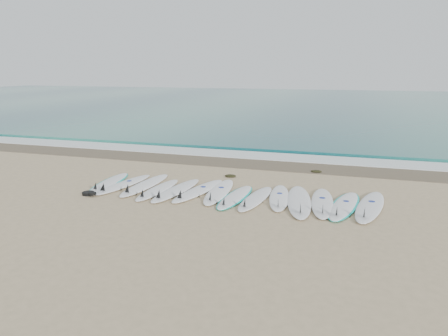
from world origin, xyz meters
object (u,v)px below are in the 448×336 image
(surfboard_13, at_px, (370,207))
(leash_coil, at_px, (89,193))
(surfboard_0, at_px, (109,183))
(surfboard_7, at_px, (235,197))

(surfboard_13, relative_size, leash_coil, 6.16)
(surfboard_0, bearing_deg, surfboard_13, -8.13)
(surfboard_7, height_order, surfboard_13, surfboard_13)
(surfboard_0, distance_m, surfboard_7, 3.95)
(surfboard_7, bearing_deg, surfboard_13, 5.86)
(surfboard_0, height_order, leash_coil, surfboard_0)
(surfboard_13, xyz_separation_m, leash_coil, (-7.16, -1.08, -0.01))
(surfboard_0, bearing_deg, leash_coil, -91.14)
(surfboard_7, distance_m, leash_coil, 3.91)
(surfboard_13, bearing_deg, surfboard_0, -173.07)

